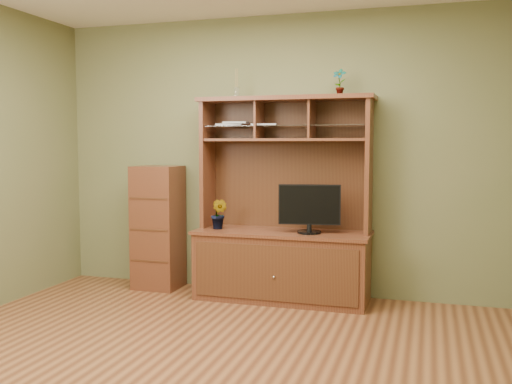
% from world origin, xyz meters
% --- Properties ---
extents(room, '(4.54, 4.04, 2.74)m').
position_xyz_m(room, '(0.00, 0.00, 1.35)').
color(room, '#562C18').
rests_on(room, ground).
extents(media_hutch, '(1.66, 0.61, 1.90)m').
position_xyz_m(media_hutch, '(0.14, 1.73, 0.52)').
color(media_hutch, '#472114').
rests_on(media_hutch, room).
extents(monitor, '(0.56, 0.22, 0.45)m').
position_xyz_m(monitor, '(0.41, 1.65, 0.89)').
color(monitor, black).
rests_on(monitor, media_hutch).
extents(orchid_plant, '(0.19, 0.16, 0.29)m').
position_xyz_m(orchid_plant, '(-0.47, 1.65, 0.79)').
color(orchid_plant, '#2F541D').
rests_on(orchid_plant, media_hutch).
extents(top_plant, '(0.14, 0.11, 0.24)m').
position_xyz_m(top_plant, '(0.64, 1.80, 2.02)').
color(top_plant, '#355B20').
rests_on(top_plant, media_hutch).
extents(reed_diffuser, '(0.06, 0.06, 0.28)m').
position_xyz_m(reed_diffuser, '(-0.34, 1.81, 2.01)').
color(reed_diffuser, silver).
rests_on(reed_diffuser, media_hutch).
extents(magazines, '(0.63, 0.24, 0.04)m').
position_xyz_m(magazines, '(-0.29, 1.80, 1.65)').
color(magazines, '#BDBCC1').
rests_on(magazines, media_hutch).
extents(side_cabinet, '(0.44, 0.40, 1.24)m').
position_xyz_m(side_cabinet, '(-1.18, 1.78, 0.62)').
color(side_cabinet, '#472114').
rests_on(side_cabinet, room).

